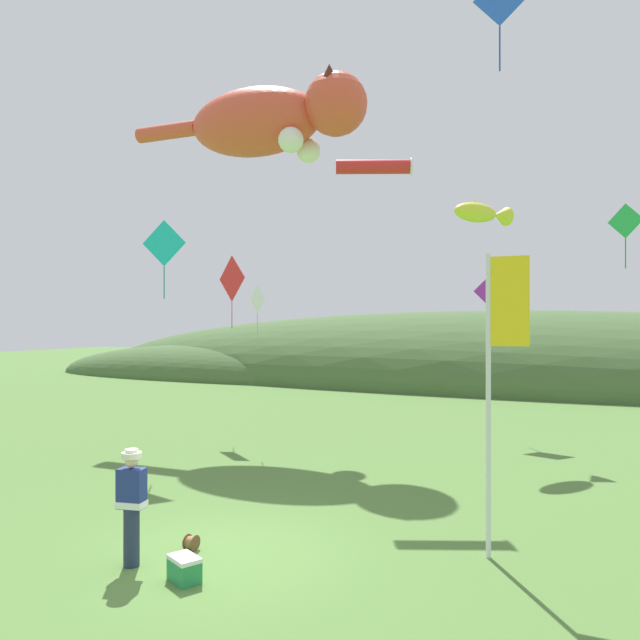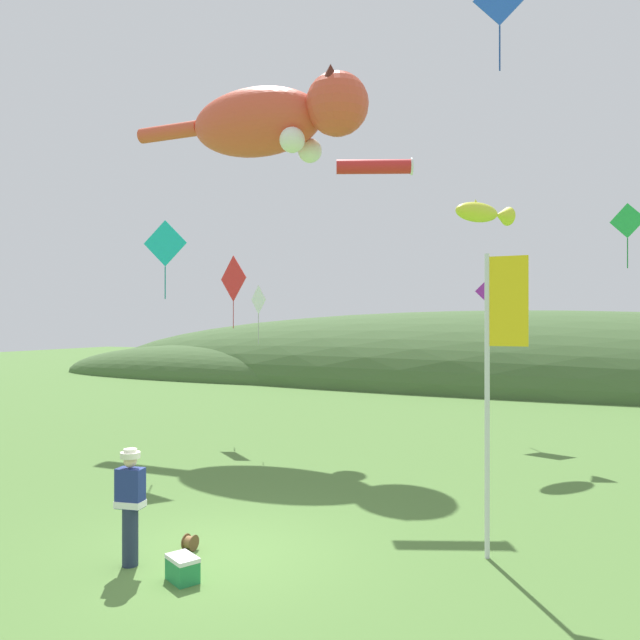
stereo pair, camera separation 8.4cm
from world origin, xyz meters
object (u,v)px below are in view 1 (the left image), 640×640
kite_giant_cat (272,121)px  kite_diamond_teal (164,244)px  kite_fish_windsock (481,213)px  kite_diamond_red (232,279)px  festival_attendant (132,503)px  kite_spool (191,543)px  kite_diamond_blue (500,1)px  picnic_cooler (184,569)px  kite_diamond_violet (495,292)px  kite_tube_streamer (375,167)px  festival_banner_pole (498,359)px  kite_diamond_green (626,222)px  kite_diamond_white (257,300)px

kite_giant_cat → kite_diamond_teal: (-0.53, -5.15, -4.84)m
kite_fish_windsock → kite_diamond_red: kite_fish_windsock is taller
festival_attendant → kite_spool: bearing=63.9°
festival_attendant → kite_diamond_blue: 11.54m
picnic_cooler → kite_diamond_violet: bearing=81.1°
kite_diamond_violet → kite_diamond_teal: size_ratio=1.05×
kite_diamond_teal → kite_tube_streamer: bearing=10.8°
picnic_cooler → kite_giant_cat: kite_giant_cat is taller
festival_banner_pole → kite_diamond_red: size_ratio=1.96×
kite_tube_streamer → kite_diamond_blue: size_ratio=0.99×
festival_banner_pole → kite_diamond_blue: 7.47m
kite_diamond_blue → festival_banner_pole: bearing=-82.1°
kite_spool → picnic_cooler: (0.63, -1.03, 0.05)m
festival_banner_pole → kite_diamond_violet: (-1.78, 11.04, 1.56)m
kite_diamond_green → festival_banner_pole: bearing=-100.9°
kite_spool → kite_giant_cat: size_ratio=0.03×
kite_fish_windsock → kite_diamond_violet: kite_fish_windsock is taller
festival_banner_pole → kite_diamond_teal: (-9.53, 3.80, 2.72)m
picnic_cooler → kite_diamond_teal: kite_diamond_teal is taller
kite_giant_cat → kite_diamond_red: size_ratio=3.75×
picnic_cooler → kite_diamond_blue: size_ratio=0.30×
kite_diamond_white → kite_diamond_blue: 10.05m
kite_giant_cat → kite_diamond_white: (1.10, -2.88, -6.35)m
kite_diamond_violet → kite_diamond_teal: bearing=-137.0°
kite_tube_streamer → kite_diamond_green: (5.85, 5.90, -0.92)m
kite_diamond_white → kite_diamond_teal: size_ratio=0.81×
kite_giant_cat → kite_tube_streamer: (5.23, -4.06, -3.06)m
kite_spool → festival_banner_pole: festival_banner_pole is taller
kite_diamond_violet → kite_diamond_teal: 10.67m
festival_banner_pole → kite_diamond_teal: 10.62m
kite_spool → kite_giant_cat: (-4.43, 10.65, 10.55)m
kite_giant_cat → kite_diamond_blue: 10.66m
kite_spool → kite_diamond_red: 11.81m
kite_spool → kite_fish_windsock: 13.30m
picnic_cooler → kite_diamond_teal: (-5.60, 6.53, 5.67)m
kite_spool → kite_fish_windsock: (2.64, 11.06, 6.89)m
picnic_cooler → kite_diamond_white: size_ratio=0.33×
picnic_cooler → festival_banner_pole: bearing=34.8°
festival_attendant → kite_fish_windsock: (3.08, 11.96, 6.07)m
kite_fish_windsock → kite_diamond_white: bearing=-151.2°
kite_tube_streamer → kite_diamond_white: bearing=164.1°
festival_banner_pole → kite_tube_streamer: kite_tube_streamer is taller
festival_banner_pole → kite_fish_windsock: bearing=101.6°
kite_diamond_teal → kite_diamond_green: bearing=31.1°
kite_spool → kite_diamond_red: (-5.23, 9.34, 4.99)m
kite_giant_cat → kite_diamond_red: kite_giant_cat is taller
kite_diamond_blue → kite_diamond_violet: bearing=99.6°
kite_fish_windsock → kite_diamond_blue: 7.47m
kite_giant_cat → kite_fish_windsock: 7.98m
kite_giant_cat → kite_diamond_violet: size_ratio=3.98×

